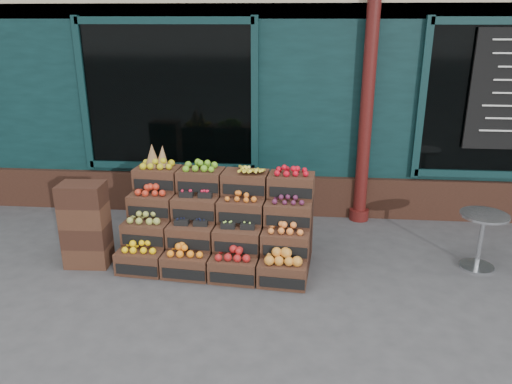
{
  "coord_description": "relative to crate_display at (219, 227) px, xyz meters",
  "views": [
    {
      "loc": [
        0.31,
        -4.88,
        2.82
      ],
      "look_at": [
        -0.2,
        0.7,
        0.85
      ],
      "focal_mm": 35.0,
      "sensor_mm": 36.0,
      "label": 1
    }
  ],
  "objects": [
    {
      "name": "shop_facade",
      "position": [
        0.64,
        4.53,
        1.97
      ],
      "size": [
        12.0,
        6.24,
        4.8
      ],
      "color": "black",
      "rests_on": "ground"
    },
    {
      "name": "ground",
      "position": [
        0.64,
        -0.58,
        -0.43
      ],
      "size": [
        60.0,
        60.0,
        0.0
      ],
      "primitive_type": "plane",
      "color": "#3E3E41",
      "rests_on": "ground"
    },
    {
      "name": "crate_display",
      "position": [
        0.0,
        0.0,
        0.0
      ],
      "size": [
        2.28,
        1.25,
        1.38
      ],
      "rotation": [
        0.0,
        0.0,
        -0.08
      ],
      "color": "#412619",
      "rests_on": "ground"
    },
    {
      "name": "shopkeeper",
      "position": [
        -1.1,
        2.41,
        0.64
      ],
      "size": [
        0.8,
        0.55,
        2.13
      ],
      "primitive_type": "imported",
      "rotation": [
        0.0,
        0.0,
        3.19
      ],
      "color": "#195728",
      "rests_on": "ground"
    },
    {
      "name": "spare_crates",
      "position": [
        -1.54,
        -0.26,
        0.08
      ],
      "size": [
        0.52,
        0.37,
        1.02
      ],
      "rotation": [
        0.0,
        0.0,
        0.04
      ],
      "color": "#412619",
      "rests_on": "ground"
    },
    {
      "name": "bistro_table",
      "position": [
        3.08,
        0.06,
        0.0
      ],
      "size": [
        0.55,
        0.55,
        0.69
      ],
      "rotation": [
        0.0,
        0.0,
        0.01
      ],
      "color": "#B2B3B9",
      "rests_on": "ground"
    }
  ]
}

